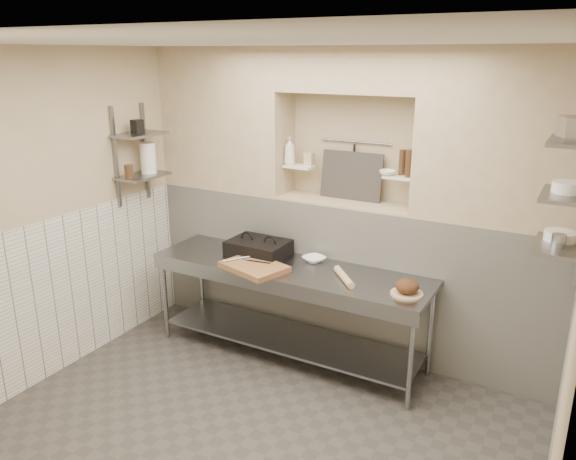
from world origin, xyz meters
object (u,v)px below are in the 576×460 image
Objects in this scene: panini_press at (258,248)px; bowl_alcove at (387,173)px; prep_table at (289,293)px; cutting_board at (254,267)px; mixing_bowl at (314,259)px; bottle_soap at (290,151)px; jug_left at (148,158)px; bread_loaf at (407,286)px; rolling_pin at (344,277)px.

bowl_alcove is (1.09, 0.41, 0.76)m from panini_press.
prep_table is 0.53m from panini_press.
cutting_board is 0.57m from mixing_bowl.
bottle_soap is at bearing 179.57° from bowl_alcove.
prep_table is 18.41× the size of bowl_alcove.
jug_left is (-2.24, -0.58, 0.03)m from bowl_alcove.
mixing_bowl is 1.02m from bread_loaf.
rolling_pin is at bearing -32.91° from mixing_bowl.
bowl_alcove is 2.31m from jug_left.
prep_table is 0.42m from cutting_board.
bowl_alcove is at bearing 38.07° from cutting_board.
bottle_soap reaches higher than bowl_alcove.
panini_press is at bearing 172.80° from bread_loaf.
bottle_soap is (-0.29, 0.54, 1.20)m from prep_table.
bottle_soap reaches higher than bread_loaf.
bowl_alcove is at bearing 124.69° from bread_loaf.
jug_left reaches higher than mixing_bowl.
bowl_alcove reaches higher than rolling_pin.
cutting_board is 3.92× the size of bowl_alcove.
panini_press reaches higher than cutting_board.
panini_press is 3.92× the size of bowl_alcove.
bowl_alcove is 0.47× the size of jug_left.
jug_left is (-2.65, 0.03, 0.79)m from bread_loaf.
bowl_alcove is (0.70, 0.53, 1.09)m from prep_table.
mixing_bowl is at bearing 58.32° from prep_table.
bottle_soap is (-0.85, 0.58, 0.92)m from rolling_pin.
bread_loaf reaches higher than prep_table.
prep_table is at bearing 176.32° from bread_loaf.
rolling_pin reaches higher than prep_table.
mixing_bowl is 0.50m from rolling_pin.
cutting_board is at bearing -168.73° from rolling_pin.
mixing_bowl is at bearing 162.86° from bread_loaf.
cutting_board is (-0.24, -0.20, 0.28)m from prep_table.
panini_press is 1.39m from bowl_alcove.
panini_press is 1.40m from jug_left.
panini_press is 2.08× the size of bottle_soap.
mixing_bowl is at bearing -36.03° from bottle_soap.
mixing_bowl is 1.03m from bowl_alcove.
bowl_alcove is (-0.42, 0.60, 0.76)m from bread_loaf.
prep_table is at bearing 40.01° from cutting_board.
rolling_pin reaches higher than mixing_bowl.
prep_table is 9.76× the size of bottle_soap.
bowl_alcove is at bearing 76.44° from rolling_pin.
rolling_pin is 0.56m from bread_loaf.
cutting_board is 1.18m from bottle_soap.
bottle_soap is at bearing 93.71° from cutting_board.
prep_table is at bearing -16.06° from panini_press.
prep_table is 6.56× the size of rolling_pin.
bowl_alcove is at bearing -0.43° from bottle_soap.
rolling_pin is 1.49× the size of bottle_soap.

